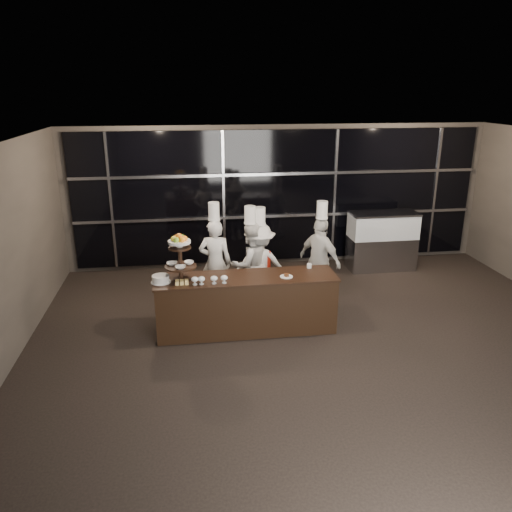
{
  "coord_description": "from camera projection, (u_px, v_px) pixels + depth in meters",
  "views": [
    {
      "loc": [
        -1.99,
        -5.36,
        3.72
      ],
      "look_at": [
        -0.91,
        2.14,
        1.15
      ],
      "focal_mm": 35.0,
      "sensor_mm": 36.0,
      "label": 1
    }
  ],
  "objects": [
    {
      "name": "display_case",
      "position": [
        382.0,
        238.0,
        10.58
      ],
      "size": [
        1.41,
        0.62,
        1.24
      ],
      "color": "#A5A5AA",
      "rests_on": "ground"
    },
    {
      "name": "window_wall",
      "position": [
        280.0,
        197.0,
        10.63
      ],
      "size": [
        8.6,
        0.1,
        2.8
      ],
      "color": "black",
      "rests_on": "ground"
    },
    {
      "name": "layer_cake",
      "position": [
        161.0,
        279.0,
        7.53
      ],
      "size": [
        0.3,
        0.3,
        0.11
      ],
      "color": "white",
      "rests_on": "buffet_counter"
    },
    {
      "name": "chef_a",
      "position": [
        215.0,
        261.0,
        8.77
      ],
      "size": [
        0.63,
        0.48,
        1.87
      ],
      "color": "white",
      "rests_on": "ground"
    },
    {
      "name": "compotes",
      "position": [
        209.0,
        279.0,
        7.46
      ],
      "size": [
        0.55,
        0.11,
        0.12
      ],
      "color": "silver",
      "rests_on": "buffet_counter"
    },
    {
      "name": "chef_cup",
      "position": [
        309.0,
        266.0,
        8.13
      ],
      "size": [
        0.08,
        0.08,
        0.07
      ],
      "primitive_type": "cylinder",
      "color": "white",
      "rests_on": "buffet_counter"
    },
    {
      "name": "small_plate",
      "position": [
        286.0,
        276.0,
        7.75
      ],
      "size": [
        0.2,
        0.2,
        0.05
      ],
      "color": "white",
      "rests_on": "buffet_counter"
    },
    {
      "name": "room",
      "position": [
        356.0,
        281.0,
        6.0
      ],
      "size": [
        10.0,
        10.0,
        10.0
      ],
      "color": "black",
      "rests_on": "ground"
    },
    {
      "name": "display_stand",
      "position": [
        180.0,
        254.0,
        7.5
      ],
      "size": [
        0.48,
        0.48,
        0.74
      ],
      "color": "black",
      "rests_on": "buffet_counter"
    },
    {
      "name": "chef_c",
      "position": [
        260.0,
        263.0,
        8.87
      ],
      "size": [
        0.99,
        0.63,
        1.77
      ],
      "color": "silver",
      "rests_on": "ground"
    },
    {
      "name": "pastry_squares",
      "position": [
        182.0,
        282.0,
        7.47
      ],
      "size": [
        0.19,
        0.13,
        0.05
      ],
      "color": "#FCD77B",
      "rests_on": "buffet_counter"
    },
    {
      "name": "chef_b",
      "position": [
        250.0,
        264.0,
        8.78
      ],
      "size": [
        0.88,
        0.79,
        1.81
      ],
      "color": "silver",
      "rests_on": "ground"
    },
    {
      "name": "chef_d",
      "position": [
        320.0,
        259.0,
        8.92
      ],
      "size": [
        0.82,
        0.97,
        1.86
      ],
      "color": "silver",
      "rests_on": "ground"
    },
    {
      "name": "buffet_counter",
      "position": [
        246.0,
        303.0,
        7.91
      ],
      "size": [
        2.84,
        0.74,
        0.92
      ],
      "color": "black",
      "rests_on": "ground"
    }
  ]
}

